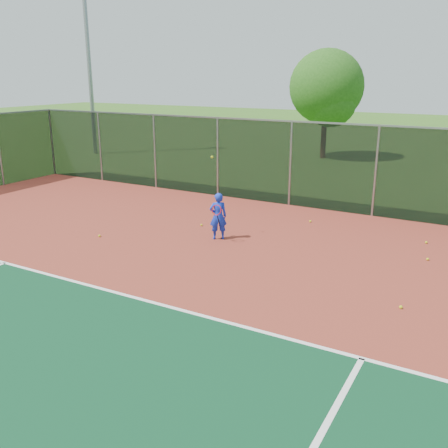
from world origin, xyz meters
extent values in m
plane|color=#2F5D1A|center=(0.00, 0.00, 0.00)|extent=(120.00, 120.00, 0.00)
cube|color=maroon|center=(0.00, 2.00, 0.01)|extent=(30.00, 20.00, 0.02)
cube|color=white|center=(2.00, 3.00, 0.03)|extent=(22.00, 0.10, 0.00)
cube|color=black|center=(0.00, 12.00, 1.52)|extent=(30.00, 0.04, 3.00)
cube|color=gray|center=(0.00, 12.00, 3.02)|extent=(30.00, 0.06, 0.06)
imported|color=#1531C8|center=(-3.28, 7.33, 0.70)|extent=(0.59, 0.56, 1.36)
cylinder|color=black|center=(-3.13, 7.08, 0.68)|extent=(0.03, 0.15, 0.27)
torus|color=#A51414|center=(-3.13, 6.98, 0.98)|extent=(0.30, 0.13, 0.29)
sphere|color=#BFCC17|center=(-3.53, 7.43, 2.37)|extent=(0.07, 0.07, 0.07)
sphere|color=#BFCC17|center=(-6.40, 5.77, 0.06)|extent=(0.07, 0.07, 0.07)
sphere|color=#BFCC17|center=(2.20, 5.26, 0.06)|extent=(0.07, 0.07, 0.07)
sphere|color=#BFCC17|center=(-4.38, 8.17, 0.06)|extent=(0.07, 0.07, 0.07)
sphere|color=#BFCC17|center=(-1.54, 10.24, 0.06)|extent=(0.07, 0.07, 0.07)
sphere|color=#BFCC17|center=(2.04, 9.83, 0.06)|extent=(0.07, 0.07, 0.07)
sphere|color=#BFCC17|center=(2.27, 8.44, 0.06)|extent=(0.07, 0.07, 0.07)
cylinder|color=gray|center=(-17.94, 17.89, 5.60)|extent=(0.24, 0.24, 11.21)
cylinder|color=#382014|center=(-5.42, 22.94, 1.14)|extent=(0.30, 0.30, 2.28)
sphere|color=#215115|center=(-5.42, 22.94, 3.93)|extent=(4.06, 4.06, 4.06)
sphere|color=#215115|center=(-5.02, 22.64, 3.17)|extent=(2.79, 2.79, 2.79)
camera|label=1|loc=(3.58, -4.53, 4.59)|focal=40.00mm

